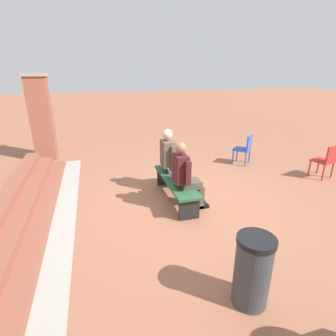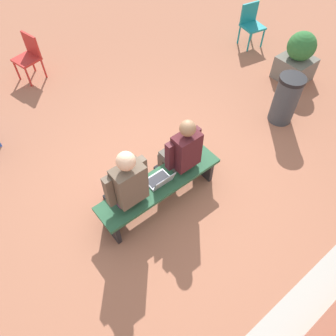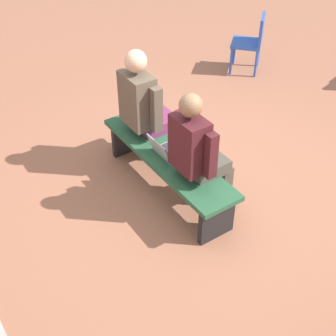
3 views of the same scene
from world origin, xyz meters
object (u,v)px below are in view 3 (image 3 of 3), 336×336
(person_adult, at_px, (147,107))
(laptop, at_px, (166,151))
(plastic_chair_foreground, at_px, (252,40))
(person_student, at_px, (198,151))
(bench, at_px, (167,162))

(person_adult, relative_size, laptop, 4.30)
(person_adult, bearing_deg, plastic_chair_foreground, -65.92)
(person_student, relative_size, plastic_chair_foreground, 1.57)
(plastic_chair_foreground, bearing_deg, person_adult, 114.08)
(bench, relative_size, laptop, 5.62)
(bench, distance_m, person_adult, 0.60)
(person_adult, height_order, laptop, person_adult)
(bench, height_order, laptop, laptop)
(laptop, xyz_separation_m, plastic_chair_foreground, (1.57, -2.54, -0.02))
(bench, xyz_separation_m, person_student, (-0.41, -0.07, 0.35))
(person_student, distance_m, laptop, 0.46)
(bench, bearing_deg, person_adult, -8.49)
(person_student, xyz_separation_m, plastic_chair_foreground, (1.97, -2.46, -0.23))
(person_adult, xyz_separation_m, plastic_chair_foreground, (1.10, -2.45, -0.25))
(bench, height_order, plastic_chair_foreground, plastic_chair_foreground)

